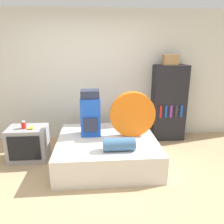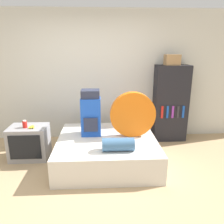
{
  "view_description": "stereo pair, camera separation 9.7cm",
  "coord_description": "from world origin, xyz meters",
  "px_view_note": "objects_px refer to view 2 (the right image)",
  "views": [
    {
      "loc": [
        0.05,
        -2.56,
        1.87
      ],
      "look_at": [
        0.32,
        0.8,
        0.88
      ],
      "focal_mm": 35.0,
      "sensor_mm": 36.0,
      "label": 1
    },
    {
      "loc": [
        0.15,
        -2.56,
        1.87
      ],
      "look_at": [
        0.32,
        0.8,
        0.88
      ],
      "focal_mm": 35.0,
      "sensor_mm": 36.0,
      "label": 2
    }
  ],
  "objects_px": {
    "sleeping_roll": "(118,144)",
    "television": "(29,142)",
    "tent_bag": "(133,114)",
    "bookshelf": "(170,104)",
    "canister": "(25,124)",
    "cardboard_box": "(172,60)",
    "backpack": "(91,113)"
  },
  "relations": [
    {
      "from": "sleeping_roll",
      "to": "cardboard_box",
      "type": "distance_m",
      "value": 2.08
    },
    {
      "from": "sleeping_roll",
      "to": "television",
      "type": "distance_m",
      "value": 1.65
    },
    {
      "from": "backpack",
      "to": "sleeping_roll",
      "type": "relative_size",
      "value": 1.66
    },
    {
      "from": "cardboard_box",
      "to": "backpack",
      "type": "bearing_deg",
      "value": -156.42
    },
    {
      "from": "television",
      "to": "canister",
      "type": "relative_size",
      "value": 4.99
    },
    {
      "from": "backpack",
      "to": "canister",
      "type": "height_order",
      "value": "backpack"
    },
    {
      "from": "bookshelf",
      "to": "cardboard_box",
      "type": "relative_size",
      "value": 5.48
    },
    {
      "from": "television",
      "to": "tent_bag",
      "type": "bearing_deg",
      "value": -3.75
    },
    {
      "from": "sleeping_roll",
      "to": "bookshelf",
      "type": "bearing_deg",
      "value": 49.13
    },
    {
      "from": "tent_bag",
      "to": "sleeping_roll",
      "type": "height_order",
      "value": "tent_bag"
    },
    {
      "from": "cardboard_box",
      "to": "canister",
      "type": "bearing_deg",
      "value": -165.25
    },
    {
      "from": "tent_bag",
      "to": "television",
      "type": "distance_m",
      "value": 1.85
    },
    {
      "from": "tent_bag",
      "to": "canister",
      "type": "bearing_deg",
      "value": 177.38
    },
    {
      "from": "bookshelf",
      "to": "backpack",
      "type": "bearing_deg",
      "value": -156.0
    },
    {
      "from": "sleeping_roll",
      "to": "canister",
      "type": "height_order",
      "value": "canister"
    },
    {
      "from": "backpack",
      "to": "canister",
      "type": "distance_m",
      "value": 1.12
    },
    {
      "from": "sleeping_roll",
      "to": "bookshelf",
      "type": "relative_size",
      "value": 0.3
    },
    {
      "from": "tent_bag",
      "to": "sleeping_roll",
      "type": "xyz_separation_m",
      "value": [
        -0.28,
        -0.55,
        -0.28
      ]
    },
    {
      "from": "backpack",
      "to": "canister",
      "type": "bearing_deg",
      "value": -178.77
    },
    {
      "from": "tent_bag",
      "to": "bookshelf",
      "type": "distance_m",
      "value": 1.21
    },
    {
      "from": "backpack",
      "to": "television",
      "type": "bearing_deg",
      "value": 179.46
    },
    {
      "from": "television",
      "to": "bookshelf",
      "type": "distance_m",
      "value": 2.8
    },
    {
      "from": "television",
      "to": "cardboard_box",
      "type": "bearing_deg",
      "value": 14.21
    },
    {
      "from": "backpack",
      "to": "tent_bag",
      "type": "height_order",
      "value": "backpack"
    },
    {
      "from": "tent_bag",
      "to": "bookshelf",
      "type": "xyz_separation_m",
      "value": [
        0.89,
        0.81,
        -0.03
      ]
    },
    {
      "from": "television",
      "to": "cardboard_box",
      "type": "height_order",
      "value": "cardboard_box"
    },
    {
      "from": "canister",
      "to": "bookshelf",
      "type": "xyz_separation_m",
      "value": [
        2.7,
        0.73,
        0.13
      ]
    },
    {
      "from": "television",
      "to": "cardboard_box",
      "type": "distance_m",
      "value": 3.03
    },
    {
      "from": "tent_bag",
      "to": "canister",
      "type": "xyz_separation_m",
      "value": [
        -1.81,
        0.08,
        -0.17
      ]
    },
    {
      "from": "backpack",
      "to": "tent_bag",
      "type": "xyz_separation_m",
      "value": [
        0.7,
        -0.11,
        0.0
      ]
    },
    {
      "from": "backpack",
      "to": "bookshelf",
      "type": "xyz_separation_m",
      "value": [
        1.59,
        0.71,
        -0.03
      ]
    },
    {
      "from": "sleeping_roll",
      "to": "television",
      "type": "relative_size",
      "value": 0.73
    }
  ]
}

